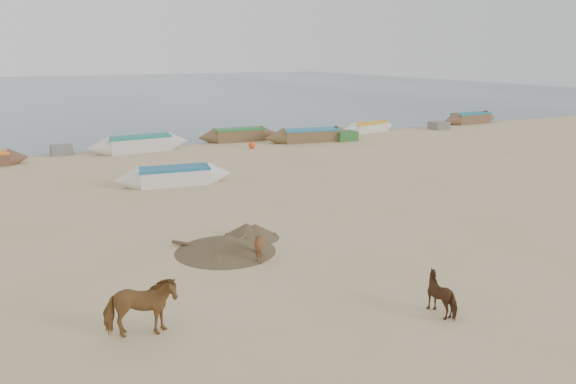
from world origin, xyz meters
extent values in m
plane|color=tan|center=(0.00, 0.00, 0.00)|extent=(140.00, 140.00, 0.00)
plane|color=slate|center=(0.00, 82.00, 0.01)|extent=(160.00, 160.00, 0.00)
imported|color=brown|center=(-6.92, -2.47, 0.67)|extent=(1.73, 1.11, 1.35)
imported|color=brown|center=(-2.81, 0.40, 0.48)|extent=(1.09, 1.03, 0.96)
imported|color=#4D2D19|center=(-0.30, -4.61, 0.47)|extent=(1.13, 1.19, 0.94)
cone|color=brown|center=(-3.37, 1.71, 0.22)|extent=(3.67, 3.67, 0.43)
sphere|color=#EE4816|center=(5.03, 18.77, 0.22)|extent=(0.44, 0.44, 0.44)
cube|color=slate|center=(-6.01, 22.08, 0.28)|extent=(1.20, 1.10, 0.56)
cube|color=#2F672E|center=(12.15, 18.88, 0.32)|extent=(1.50, 1.20, 0.64)
cube|color=slate|center=(21.99, 20.34, 0.30)|extent=(1.30, 1.20, 0.60)
camera|label=1|loc=(-9.19, -13.78, 6.02)|focal=35.00mm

